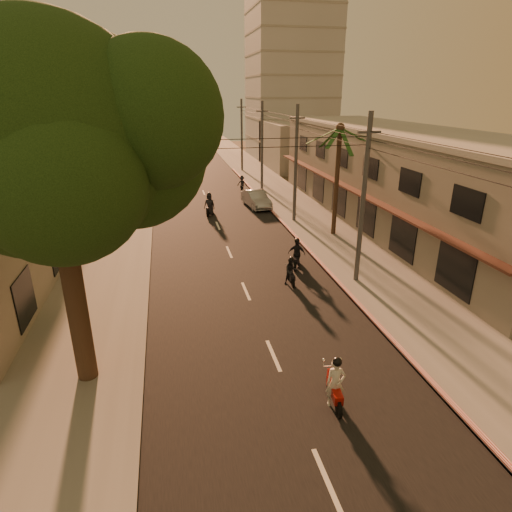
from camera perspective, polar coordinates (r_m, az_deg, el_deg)
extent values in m
plane|color=#383023|center=(15.98, 4.15, -17.07)|extent=(160.00, 160.00, 0.00)
cube|color=black|center=(33.71, -5.10, 4.04)|extent=(10.00, 140.00, 0.02)
cube|color=slate|center=(35.30, 7.10, 4.83)|extent=(5.00, 140.00, 0.12)
cube|color=slate|center=(33.72, -17.87, 3.17)|extent=(5.00, 140.00, 0.12)
cube|color=red|center=(30.04, 5.78, 2.04)|extent=(0.20, 60.00, 0.20)
cube|color=gray|center=(35.41, 18.58, 9.68)|extent=(8.00, 34.00, 7.00)
cube|color=#A09C91|center=(34.94, 19.30, 15.54)|extent=(8.20, 34.20, 0.30)
cube|color=#47251C|center=(33.55, 12.04, 9.03)|extent=(0.80, 34.00, 0.12)
cube|color=#B7B5B2|center=(70.93, 4.71, 24.40)|extent=(12.00, 12.00, 28.00)
cylinder|color=black|center=(15.98, -22.80, -6.12)|extent=(0.70, 0.70, 6.00)
cylinder|color=black|center=(15.16, -21.18, 4.90)|extent=(1.22, 2.17, 3.04)
cylinder|color=black|center=(14.75, -27.02, 4.40)|extent=(1.31, 1.49, 2.73)
sphere|color=black|center=(14.49, -25.93, 13.68)|extent=(7.20, 7.20, 7.20)
sphere|color=black|center=(15.19, -16.53, 13.22)|extent=(5.20, 5.20, 5.20)
sphere|color=black|center=(12.74, -24.41, 9.01)|extent=(4.60, 4.60, 4.60)
sphere|color=black|center=(13.55, -13.98, 17.72)|extent=(4.40, 4.40, 4.40)
sphere|color=black|center=(16.57, -20.44, 18.97)|extent=(4.40, 4.40, 4.40)
cylinder|color=black|center=(30.95, 10.68, 9.46)|extent=(0.32, 0.32, 7.60)
sphere|color=black|center=(30.44, 11.18, 16.47)|extent=(0.60, 0.60, 0.60)
cylinder|color=#38383A|center=(22.96, 14.06, 6.97)|extent=(0.26, 0.26, 9.00)
cube|color=#38383A|center=(22.40, 14.87, 15.67)|extent=(1.20, 0.12, 0.12)
cylinder|color=#38383A|center=(33.94, 5.32, 11.93)|extent=(0.26, 0.26, 9.00)
cube|color=#38383A|center=(33.56, 5.53, 17.84)|extent=(1.20, 0.12, 0.12)
cylinder|color=#38383A|center=(45.44, 0.81, 14.34)|extent=(0.26, 0.26, 9.00)
cube|color=#38383A|center=(45.16, 0.83, 18.75)|extent=(1.20, 0.12, 0.12)
cylinder|color=#38383A|center=(57.14, -1.91, 15.72)|extent=(0.26, 0.26, 9.00)
cube|color=#38383A|center=(56.92, -1.96, 19.23)|extent=(1.20, 0.12, 0.12)
cube|color=#A09C91|center=(60.09, 5.52, 14.47)|extent=(8.00, 14.00, 6.00)
cube|color=#A09C91|center=(47.80, -24.55, 10.02)|extent=(8.00, 14.00, 4.40)
cube|color=#A09C91|center=(65.17, -21.58, 14.10)|extent=(8.00, 14.00, 7.00)
cylinder|color=black|center=(15.84, 9.75, -16.42)|extent=(0.18, 0.59, 0.59)
cylinder|color=black|center=(14.86, 10.97, -19.44)|extent=(0.18, 0.59, 0.59)
cube|color=maroon|center=(15.11, 10.48, -17.23)|extent=(0.45, 1.18, 0.31)
cube|color=maroon|center=(15.42, 10.04, -15.59)|extent=(0.32, 0.15, 0.63)
cylinder|color=silver|center=(15.30, 10.01, -14.21)|extent=(0.58, 0.12, 0.04)
imported|color=beige|center=(14.93, 10.56, -16.32)|extent=(0.75, 0.59, 1.76)
sphere|color=black|center=(14.45, 10.78, -13.70)|extent=(0.31, 0.31, 0.31)
sphere|color=silver|center=(15.07, 8.99, -13.54)|extent=(0.13, 0.13, 0.13)
sphere|color=silver|center=(15.21, 11.20, -13.36)|extent=(0.13, 0.13, 0.13)
cylinder|color=black|center=(24.00, 4.32, -2.56)|extent=(0.11, 0.51, 0.50)
cylinder|color=black|center=(23.01, 4.96, -3.67)|extent=(0.11, 0.51, 0.50)
cube|color=black|center=(23.34, 4.69, -2.63)|extent=(0.30, 1.00, 0.27)
cube|color=black|center=(23.69, 4.44, -1.90)|extent=(0.27, 0.10, 0.54)
cylinder|color=silver|center=(23.67, 4.40, -1.10)|extent=(0.50, 0.06, 0.04)
imported|color=black|center=(23.24, 4.71, -2.04)|extent=(0.79, 0.64, 1.51)
sphere|color=black|center=(22.97, 4.76, -0.42)|extent=(0.27, 0.27, 0.27)
cylinder|color=black|center=(26.29, 5.55, -0.34)|extent=(0.32, 0.58, 0.58)
cylinder|color=black|center=(25.09, 5.25, -1.40)|extent=(0.32, 0.58, 0.58)
cube|color=black|center=(25.52, 5.40, -0.34)|extent=(0.71, 1.17, 0.31)
cube|color=black|center=(25.94, 5.53, 0.40)|extent=(0.33, 0.22, 0.62)
cylinder|color=silver|center=(25.94, 5.59, 1.24)|extent=(0.54, 0.26, 0.04)
imported|color=black|center=(25.41, 5.43, 0.30)|extent=(1.33, 1.16, 1.75)
sphere|color=black|center=(25.13, 5.49, 2.05)|extent=(0.31, 0.31, 0.31)
cylinder|color=black|center=(37.39, -5.91, 6.20)|extent=(0.31, 0.62, 0.62)
cylinder|color=black|center=(36.10, -6.43, 5.64)|extent=(0.31, 0.62, 0.62)
cube|color=black|center=(36.59, -6.21, 6.34)|extent=(0.70, 1.25, 0.33)
cube|color=black|center=(37.07, -6.02, 6.80)|extent=(0.35, 0.22, 0.66)
cylinder|color=silver|center=(37.10, -5.99, 7.43)|extent=(0.59, 0.24, 0.04)
imported|color=black|center=(36.51, -6.23, 6.82)|extent=(1.28, 1.17, 1.86)
sphere|color=black|center=(36.30, -6.29, 8.17)|extent=(0.33, 0.33, 0.33)
cylinder|color=black|center=(46.53, -1.77, 9.19)|extent=(0.24, 0.51, 0.51)
cylinder|color=black|center=(45.43, -1.96, 8.89)|extent=(0.24, 0.51, 0.51)
cube|color=black|center=(45.86, -1.88, 9.33)|extent=(0.55, 1.03, 0.27)
cube|color=black|center=(46.28, -1.80, 9.61)|extent=(0.29, 0.17, 0.55)
cylinder|color=silver|center=(46.32, -1.79, 10.02)|extent=(0.49, 0.19, 0.04)
imported|color=black|center=(45.81, -1.88, 9.65)|extent=(1.32, 1.14, 1.53)
sphere|color=black|center=(45.67, -1.89, 10.53)|extent=(0.27, 0.27, 0.27)
imported|color=#92959A|center=(39.02, 0.01, 7.61)|extent=(2.69, 4.94, 1.50)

